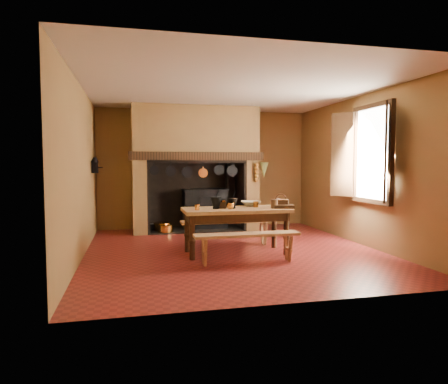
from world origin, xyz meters
name	(u,v)px	position (x,y,z in m)	size (l,w,h in m)	color
floor	(232,250)	(0.00, 0.00, 0.00)	(5.50, 5.50, 0.00)	maroon
ceiling	(233,89)	(0.00, 0.00, 2.80)	(5.50, 5.50, 0.00)	silver
back_wall	(205,169)	(0.00, 2.75, 1.40)	(5.00, 0.02, 2.80)	olive
wall_left	(81,171)	(-2.50, 0.00, 1.40)	(0.02, 5.50, 2.80)	olive
wall_right	(361,170)	(2.50, 0.00, 1.40)	(0.02, 5.50, 2.80)	olive
wall_front	(295,175)	(0.00, -2.75, 1.40)	(5.00, 0.02, 2.80)	olive
chimney_breast	(195,151)	(-0.30, 2.31, 1.81)	(2.95, 0.96, 2.80)	olive
iron_range	(205,208)	(-0.04, 2.45, 0.48)	(1.12, 0.55, 1.60)	black
hearth_pans	(163,228)	(-1.05, 2.22, 0.09)	(0.51, 0.62, 0.20)	#C57D2D
hanging_pans	(197,171)	(-0.34, 1.81, 1.36)	(1.92, 0.29, 0.27)	black
onion_string	(256,172)	(1.00, 1.79, 1.33)	(0.12, 0.10, 0.46)	#B36D21
herb_bunch	(264,170)	(1.18, 1.79, 1.38)	(0.20, 0.20, 0.35)	olive
window	(367,154)	(2.35, -0.40, 1.70)	(0.39, 1.75, 1.76)	white
wall_coffee_mill	(95,164)	(-2.42, 1.55, 1.52)	(0.23, 0.16, 0.31)	black
work_table	(236,215)	(0.00, -0.25, 0.65)	(1.78, 0.79, 0.77)	#AB7F4E
bench_front	(247,241)	(0.00, -0.93, 0.35)	(1.64, 0.29, 0.46)	#AB7F4E
bench_back	(228,227)	(0.00, 0.36, 0.36)	(1.73, 0.30, 0.49)	#AB7F4E
mortar_large	(216,202)	(-0.34, -0.25, 0.88)	(0.20, 0.20, 0.33)	black
mortar_small	(233,203)	(-0.06, -0.26, 0.87)	(0.17, 0.17, 0.29)	black
coffee_grinder	(223,205)	(-0.22, -0.22, 0.84)	(0.16, 0.14, 0.17)	#322110
brass_mug_a	(197,207)	(-0.68, -0.37, 0.82)	(0.08, 0.08, 0.09)	#C57D2D
brass_mug_b	(256,204)	(0.37, -0.18, 0.82)	(0.09, 0.09, 0.10)	#C57D2D
mixing_bowl	(251,203)	(0.35, 0.05, 0.82)	(0.35, 0.35, 0.09)	tan
stoneware_crock	(274,204)	(0.62, -0.41, 0.85)	(0.12, 0.12, 0.15)	#51351E
glass_jar	(278,202)	(0.79, -0.14, 0.84)	(0.08, 0.08, 0.14)	beige
wicker_basket	(281,203)	(0.79, -0.28, 0.85)	(0.30, 0.26, 0.24)	#492815
wooden_tray	(284,206)	(0.79, -0.41, 0.80)	(0.34, 0.24, 0.06)	#322110
brass_cup	(230,206)	(-0.12, -0.34, 0.82)	(0.13, 0.13, 0.10)	#C57D2D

